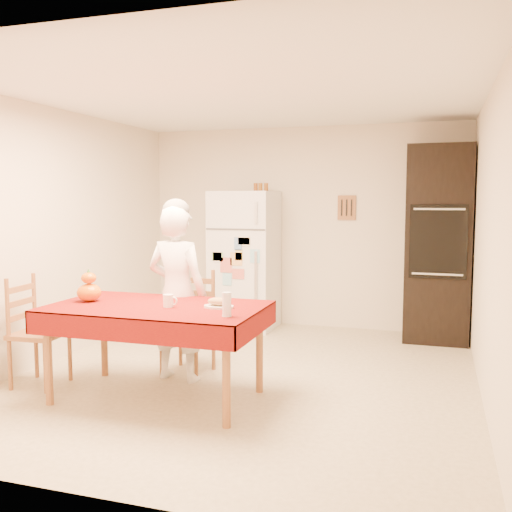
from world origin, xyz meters
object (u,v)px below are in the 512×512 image
at_px(refrigerator, 245,260).
at_px(oven_cabinet, 438,244).
at_px(chair_far, 191,317).
at_px(coffee_mug, 168,301).
at_px(dining_table, 157,314).
at_px(bread_plate, 219,307).
at_px(pumpkin_lower, 89,292).
at_px(seated_woman, 177,293).
at_px(chair_left, 33,327).
at_px(wine_glass, 227,304).

distance_m(refrigerator, oven_cabinet, 2.29).
distance_m(chair_far, coffee_mug, 0.88).
bearing_deg(dining_table, bread_plate, 6.29).
bearing_deg(pumpkin_lower, seated_woman, 42.43).
height_order(refrigerator, chair_far, refrigerator).
distance_m(oven_cabinet, chair_far, 2.96).
height_order(refrigerator, chair_left, refrigerator).
xyz_separation_m(chair_far, coffee_mug, (0.17, -0.81, 0.30)).
bearing_deg(pumpkin_lower, wine_glass, -9.72).
bearing_deg(chair_left, chair_far, -58.74).
relative_size(coffee_mug, wine_glass, 0.57).
relative_size(dining_table, chair_left, 1.79).
bearing_deg(chair_left, refrigerator, -24.81).
xyz_separation_m(oven_cabinet, chair_far, (-2.18, -1.91, -0.59)).
xyz_separation_m(chair_left, pumpkin_lower, (0.57, 0.01, 0.33)).
xyz_separation_m(seated_woman, coffee_mug, (0.18, -0.54, 0.04)).
distance_m(chair_far, pumpkin_lower, 1.02).
height_order(chair_left, pumpkin_lower, chair_left).
bearing_deg(coffee_mug, oven_cabinet, 53.54).
bearing_deg(oven_cabinet, seated_woman, -135.11).
relative_size(chair_far, bread_plate, 3.96).
bearing_deg(refrigerator, dining_table, -86.74).
relative_size(chair_left, seated_woman, 0.61).
height_order(refrigerator, seated_woman, refrigerator).
bearing_deg(bread_plate, seated_woman, 141.97).
xyz_separation_m(dining_table, chair_far, (-0.05, 0.77, -0.18)).
bearing_deg(dining_table, refrigerator, 93.26).
relative_size(dining_table, wine_glass, 9.66).
bearing_deg(chair_far, oven_cabinet, 46.35).
xyz_separation_m(oven_cabinet, wine_glass, (-1.44, -2.91, -0.25)).
bearing_deg(oven_cabinet, chair_left, -140.84).
bearing_deg(seated_woman, oven_cabinet, -129.85).
bearing_deg(chair_left, wine_glass, -100.11).
height_order(chair_left, wine_glass, chair_left).
bearing_deg(coffee_mug, pumpkin_lower, 177.76).
relative_size(dining_table, pumpkin_lower, 8.53).
relative_size(chair_far, pumpkin_lower, 4.77).
bearing_deg(oven_cabinet, coffee_mug, -126.46).
xyz_separation_m(coffee_mug, wine_glass, (0.56, -0.19, 0.04)).
height_order(oven_cabinet, chair_left, oven_cabinet).
relative_size(coffee_mug, bread_plate, 0.42).
distance_m(seated_woman, bread_plate, 0.72).
bearing_deg(seated_woman, wine_glass, 140.77).
relative_size(pumpkin_lower, wine_glass, 1.13).
height_order(seated_woman, pumpkin_lower, seated_woman).
distance_m(coffee_mug, bread_plate, 0.40).
xyz_separation_m(seated_woman, pumpkin_lower, (-0.56, -0.51, 0.06)).
distance_m(seated_woman, pumpkin_lower, 0.76).
distance_m(dining_table, bread_plate, 0.52).
height_order(dining_table, chair_far, chair_far).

